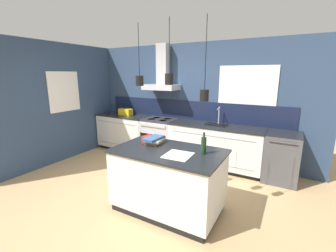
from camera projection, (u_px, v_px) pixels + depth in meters
ground_plane at (138, 193)px, 3.73m from camera, size 16.00×16.00×0.00m
wall_back at (188, 100)px, 5.13m from camera, size 5.60×2.29×2.60m
wall_left at (70, 102)px, 5.19m from camera, size 0.08×3.80×2.60m
counter_run_left at (125, 132)px, 5.86m from camera, size 1.39×0.64×0.91m
counter_run_sink at (215, 146)px, 4.70m from camera, size 1.95×0.64×1.27m
oven_range at (160, 138)px, 5.34m from camera, size 0.77×0.66×0.91m
dishwasher at (282, 157)px, 4.10m from camera, size 0.58×0.65×0.91m
kitchen_island at (168, 180)px, 3.21m from camera, size 1.53×0.92×0.91m
bottle_on_island at (204, 145)px, 2.93m from camera, size 0.07×0.07×0.29m
book_stack at (154, 140)px, 3.39m from camera, size 0.25×0.36×0.10m
red_supply_box at (151, 140)px, 3.41m from camera, size 0.24×0.19×0.10m
paper_pile at (178, 155)px, 2.90m from camera, size 0.36×0.37×0.01m
yellow_toolbox at (126, 112)px, 5.71m from camera, size 0.34×0.18×0.19m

